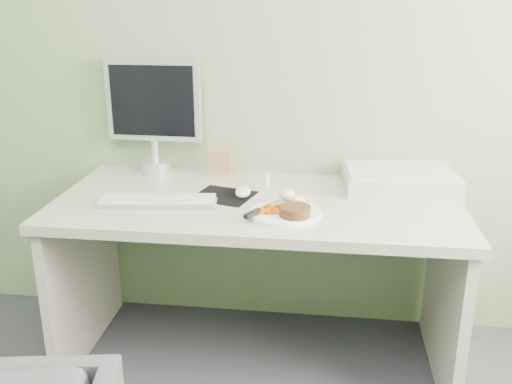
# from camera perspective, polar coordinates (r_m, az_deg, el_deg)

# --- Properties ---
(wall_back) EXTENTS (3.50, 0.00, 3.50)m
(wall_back) POSITION_cam_1_polar(r_m,az_deg,el_deg) (2.50, 1.29, 15.73)
(wall_back) COLOR gray
(wall_back) RESTS_ON floor
(desk) EXTENTS (1.60, 0.75, 0.73)m
(desk) POSITION_cam_1_polar(r_m,az_deg,el_deg) (2.33, 0.16, -4.99)
(desk) COLOR #B9B59B
(desk) RESTS_ON floor
(plate) EXTENTS (0.27, 0.27, 0.01)m
(plate) POSITION_cam_1_polar(r_m,az_deg,el_deg) (2.10, 2.96, -2.17)
(plate) COLOR white
(plate) RESTS_ON desk
(steak) EXTENTS (0.14, 0.14, 0.04)m
(steak) POSITION_cam_1_polar(r_m,az_deg,el_deg) (2.05, 3.91, -1.91)
(steak) COLOR black
(steak) RESTS_ON plate
(potato_pile) EXTENTS (0.13, 0.10, 0.06)m
(potato_pile) POSITION_cam_1_polar(r_m,az_deg,el_deg) (2.14, 4.11, -0.64)
(potato_pile) COLOR tan
(potato_pile) RESTS_ON plate
(carrot_heap) EXTENTS (0.07, 0.06, 0.04)m
(carrot_heap) POSITION_cam_1_polar(r_m,az_deg,el_deg) (2.08, 1.38, -1.53)
(carrot_heap) COLOR #F66305
(carrot_heap) RESTS_ON plate
(steak_knife) EXTENTS (0.12, 0.21, 0.02)m
(steak_knife) POSITION_cam_1_polar(r_m,az_deg,el_deg) (2.07, 0.23, -1.88)
(steak_knife) COLOR silver
(steak_knife) RESTS_ON plate
(mousepad) EXTENTS (0.27, 0.25, 0.00)m
(mousepad) POSITION_cam_1_polar(r_m,az_deg,el_deg) (2.30, -3.25, -0.37)
(mousepad) COLOR black
(mousepad) RESTS_ON desk
(keyboard) EXTENTS (0.45, 0.19, 0.02)m
(keyboard) POSITION_cam_1_polar(r_m,az_deg,el_deg) (2.22, -9.78, -0.91)
(keyboard) COLOR white
(keyboard) RESTS_ON desk
(computer_mouse) EXTENTS (0.06, 0.11, 0.04)m
(computer_mouse) POSITION_cam_1_polar(r_m,az_deg,el_deg) (2.29, -1.30, 0.02)
(computer_mouse) COLOR white
(computer_mouse) RESTS_ON desk
(photo_frame) EXTENTS (0.11, 0.03, 0.13)m
(photo_frame) POSITION_cam_1_polar(r_m,az_deg,el_deg) (2.53, -3.53, 3.03)
(photo_frame) COLOR #A3734C
(photo_frame) RESTS_ON desk
(eyedrop_bottle) EXTENTS (0.02, 0.02, 0.07)m
(eyedrop_bottle) POSITION_cam_1_polar(r_m,az_deg,el_deg) (2.41, 1.12, 1.33)
(eyedrop_bottle) COLOR white
(eyedrop_bottle) RESTS_ON desk
(scanner) EXTENTS (0.48, 0.34, 0.07)m
(scanner) POSITION_cam_1_polar(r_m,az_deg,el_deg) (2.45, 14.14, 1.17)
(scanner) COLOR #A5A7AC
(scanner) RESTS_ON desk
(monitor) EXTENTS (0.42, 0.13, 0.51)m
(monitor) POSITION_cam_1_polar(r_m,az_deg,el_deg) (2.58, -10.20, 8.07)
(monitor) COLOR silver
(monitor) RESTS_ON desk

